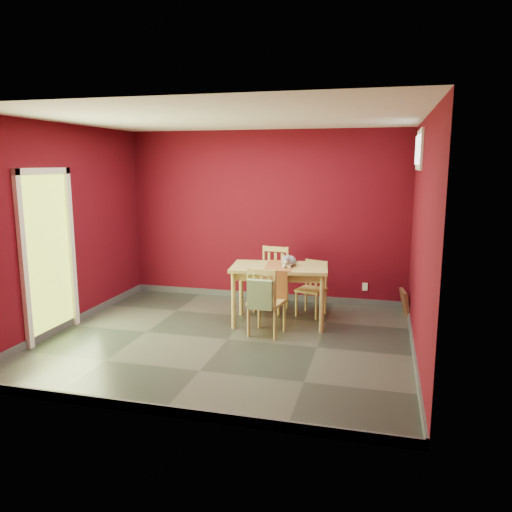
% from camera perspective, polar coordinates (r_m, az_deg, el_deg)
% --- Properties ---
extents(ground, '(4.50, 4.50, 0.00)m').
position_cam_1_polar(ground, '(6.38, -3.23, -9.49)').
color(ground, '#2D342D').
rests_on(ground, ground).
extents(room_shell, '(4.50, 4.50, 4.50)m').
position_cam_1_polar(room_shell, '(6.36, -3.23, -9.07)').
color(room_shell, '#4B0711').
rests_on(room_shell, ground).
extents(doorway, '(0.06, 1.01, 2.13)m').
position_cam_1_polar(doorway, '(6.77, -22.71, 0.72)').
color(doorway, '#B7D838').
rests_on(doorway, ground).
extents(window, '(0.05, 0.90, 0.50)m').
position_cam_1_polar(window, '(6.72, 18.14, 11.46)').
color(window, white).
rests_on(window, room_shell).
extents(outlet_plate, '(0.08, 0.02, 0.12)m').
position_cam_1_polar(outlet_plate, '(7.92, 12.34, -3.45)').
color(outlet_plate, silver).
rests_on(outlet_plate, room_shell).
extents(dining_table, '(1.38, 0.90, 0.81)m').
position_cam_1_polar(dining_table, '(6.81, 2.69, -1.97)').
color(dining_table, tan).
rests_on(dining_table, ground).
extents(table_runner, '(0.45, 0.79, 0.38)m').
position_cam_1_polar(table_runner, '(6.68, 2.47, -1.84)').
color(table_runner, brown).
rests_on(table_runner, dining_table).
extents(chair_far_left, '(0.50, 0.50, 0.95)m').
position_cam_1_polar(chair_far_left, '(7.49, 1.86, -2.56)').
color(chair_far_left, tan).
rests_on(chair_far_left, ground).
extents(chair_far_right, '(0.46, 0.46, 0.79)m').
position_cam_1_polar(chair_far_right, '(7.31, 6.46, -3.59)').
color(chair_far_right, tan).
rests_on(chair_far_right, ground).
extents(chair_near, '(0.47, 0.47, 0.90)m').
position_cam_1_polar(chair_near, '(6.39, 1.10, -5.12)').
color(chair_near, tan).
rests_on(chair_near, ground).
extents(tote_bag, '(0.31, 0.19, 0.44)m').
position_cam_1_polar(tote_bag, '(6.16, 0.46, -4.43)').
color(tote_bag, '#78A268').
rests_on(tote_bag, chair_near).
extents(cat, '(0.21, 0.40, 0.20)m').
position_cam_1_polar(cat, '(6.76, 3.76, -0.34)').
color(cat, slate).
rests_on(cat, table_runner).
extents(picture_frame, '(0.18, 0.40, 0.39)m').
position_cam_1_polar(picture_frame, '(7.55, 16.67, -5.19)').
color(picture_frame, brown).
rests_on(picture_frame, ground).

